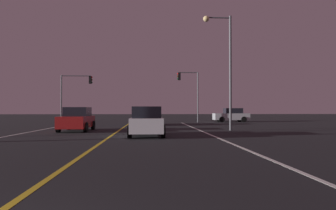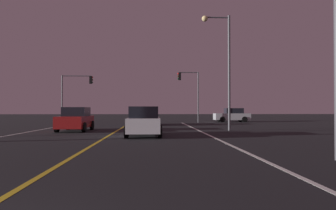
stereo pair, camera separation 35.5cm
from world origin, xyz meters
TOP-DOWN VIEW (x-y plane):
  - lane_edge_right at (5.92, 13.65)m, footprint 0.16×39.30m
  - lane_center_divider at (0.00, 13.65)m, footprint 0.16×39.30m
  - car_crossing_side at (12.37, 35.34)m, footprint 4.30×2.02m
  - car_oncoming at (-2.93, 20.07)m, footprint 2.02×4.30m
  - car_lead_same_lane at (2.07, 15.64)m, footprint 2.02×4.30m
  - car_ahead_far at (2.14, 28.34)m, footprint 2.02×4.30m
  - traffic_light_near_right at (6.81, 33.80)m, footprint 2.52×0.36m
  - traffic_light_near_left at (-6.21, 33.80)m, footprint 3.61×0.36m
  - street_lamp_right_far at (7.72, 20.04)m, footprint 2.11×0.44m

SIDE VIEW (x-z plane):
  - lane_edge_right at x=5.92m, z-range 0.00..0.01m
  - lane_center_divider at x=0.00m, z-range 0.00..0.01m
  - car_crossing_side at x=12.37m, z-range -0.03..1.67m
  - car_oncoming at x=-2.93m, z-range -0.03..1.67m
  - car_lead_same_lane at x=2.07m, z-range -0.03..1.67m
  - car_ahead_far at x=2.14m, z-range -0.03..1.67m
  - traffic_light_near_left at x=-6.21m, z-range 1.35..6.83m
  - traffic_light_near_right at x=6.81m, z-range 1.37..7.33m
  - street_lamp_right_far at x=7.72m, z-range 1.09..9.53m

